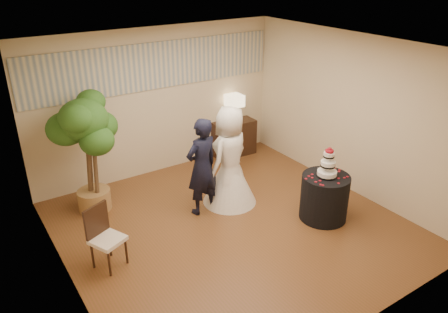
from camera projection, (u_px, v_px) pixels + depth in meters
floor at (233, 226)px, 6.95m from camera, size 5.00×5.00×0.00m
ceiling at (234, 49)px, 5.78m from camera, size 5.00×5.00×0.00m
wall_back at (158, 102)px, 8.26m from camera, size 5.00×0.06×2.80m
wall_front at (372, 226)px, 4.48m from camera, size 5.00×0.06×2.80m
wall_left at (58, 193)px, 5.11m from camera, size 0.06×5.00×2.80m
wall_right at (351, 115)px, 7.62m from camera, size 0.06×5.00×2.80m
mural_border at (156, 66)px, 7.95m from camera, size 4.90×0.02×0.85m
groom at (202, 167)px, 7.04m from camera, size 0.66×0.49×1.65m
bride at (230, 156)px, 7.31m from camera, size 1.20×1.20×1.74m
cake_table at (324, 197)px, 7.04m from camera, size 0.88×0.88×0.76m
wedding_cake at (328, 162)px, 6.78m from camera, size 0.31×0.31×0.50m
console at (234, 138)px, 9.33m from camera, size 0.92×0.44×0.75m
table_lamp at (234, 108)px, 9.05m from camera, size 0.32×0.32×0.58m
ficus_tree at (88, 154)px, 7.02m from camera, size 1.26×1.26×2.05m
side_chair at (108, 238)px, 5.90m from camera, size 0.56×0.57×0.90m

